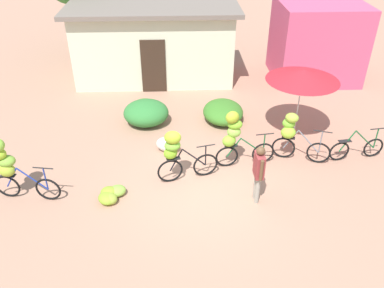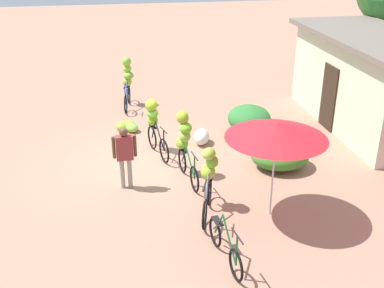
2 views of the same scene
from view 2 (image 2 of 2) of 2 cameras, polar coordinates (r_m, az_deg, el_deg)
The scene contains 14 objects.
ground_plane at distance 12.75m, azimuth -5.66°, elevation -2.28°, with size 60.00×60.00×0.00m, color #A97A62.
building_low at distance 15.68m, azimuth 20.77°, elevation 7.18°, with size 6.45×3.06×2.89m.
hedge_bush_front_left at distance 14.79m, azimuth 7.76°, elevation 3.12°, with size 1.05×0.87×0.76m, color #3C7926.
hedge_bush_front_right at distance 14.68m, azimuth 6.97°, elevation 3.08°, with size 1.46×1.33×0.80m, color #317935.
hedge_bush_mid at distance 12.56m, azimuth 10.63°, elevation -1.39°, with size 1.31×1.54×0.65m, color #3B7827.
market_umbrella at distance 9.73m, azimuth 10.23°, elevation 1.67°, with size 2.13×2.13×2.19m.
bicycle_leftmost at distance 16.77m, azimuth -7.85°, elevation 7.92°, with size 1.68×0.47×1.71m.
bicycle_near_pile at distance 13.03m, azimuth -4.67°, elevation 2.77°, with size 1.61×0.51×1.53m.
bicycle_center_loaded at distance 11.63m, azimuth -0.89°, elevation 0.45°, with size 1.67×0.45×1.71m.
bicycle_by_shop at distance 10.29m, azimuth 2.03°, elevation -3.88°, with size 1.55×0.64×1.46m.
bicycle_rightmost at distance 9.02m, azimuth 4.04°, elevation -12.28°, with size 1.64×0.29×0.95m.
banana_pile_on_ground at distance 14.83m, azimuth -7.91°, elevation 2.14°, with size 0.80×0.84×0.28m.
produce_sack at distance 13.73m, azimuth 1.17°, elevation 0.89°, with size 0.70×0.44×0.44m, color silver.
person_vendor at distance 11.21m, azimuth -8.17°, elevation -0.95°, with size 0.21×0.58×1.57m.
Camera 2 is at (11.36, -0.74, 5.74)m, focal length 43.93 mm.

